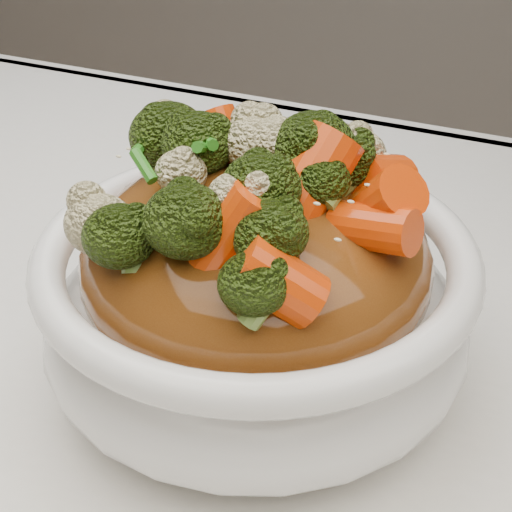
% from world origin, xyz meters
% --- Properties ---
extents(tablecloth, '(1.20, 0.80, 0.04)m').
position_xyz_m(tablecloth, '(0.00, 0.00, 0.73)').
color(tablecloth, white).
rests_on(tablecloth, dining_table).
extents(bowl, '(0.25, 0.25, 0.09)m').
position_xyz_m(bowl, '(0.04, 0.04, 0.79)').
color(bowl, white).
rests_on(bowl, tablecloth).
extents(sauce_base, '(0.20, 0.20, 0.09)m').
position_xyz_m(sauce_base, '(0.04, 0.04, 0.82)').
color(sauce_base, '#643411').
rests_on(sauce_base, bowl).
extents(carrots, '(0.20, 0.20, 0.05)m').
position_xyz_m(carrots, '(0.04, 0.04, 0.88)').
color(carrots, '#D83D07').
rests_on(carrots, sauce_base).
extents(broccoli, '(0.20, 0.20, 0.04)m').
position_xyz_m(broccoli, '(0.04, 0.04, 0.88)').
color(broccoli, black).
rests_on(broccoli, sauce_base).
extents(cauliflower, '(0.20, 0.20, 0.04)m').
position_xyz_m(cauliflower, '(0.04, 0.04, 0.88)').
color(cauliflower, beige).
rests_on(cauliflower, sauce_base).
extents(scallions, '(0.15, 0.15, 0.02)m').
position_xyz_m(scallions, '(0.04, 0.04, 0.89)').
color(scallions, '#28711A').
rests_on(scallions, sauce_base).
extents(sesame_seeds, '(0.18, 0.18, 0.01)m').
position_xyz_m(sesame_seeds, '(0.04, 0.04, 0.89)').
color(sesame_seeds, beige).
rests_on(sesame_seeds, sauce_base).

